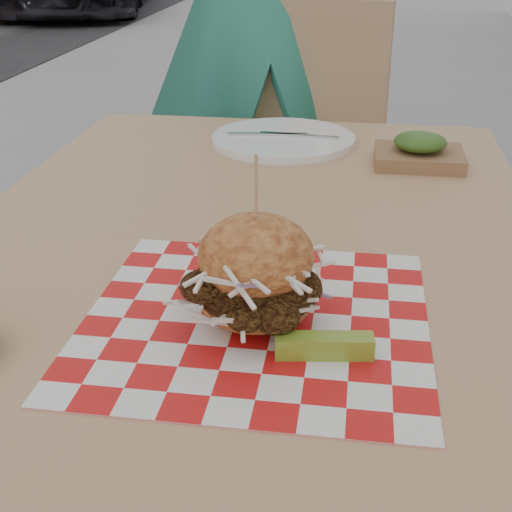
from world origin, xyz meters
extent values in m
plane|color=gray|center=(0.00, 0.00, 0.00)|extent=(80.00, 80.00, 0.00)
cube|color=tan|center=(0.06, -0.29, 0.73)|extent=(0.80, 1.20, 0.04)
cylinder|color=#333338|center=(-0.28, 0.25, 0.35)|extent=(0.05, 0.05, 0.71)
cylinder|color=#333338|center=(0.40, 0.25, 0.35)|extent=(0.05, 0.05, 0.71)
cube|color=tan|center=(0.06, 0.55, 0.45)|extent=(0.49, 0.49, 0.04)
cube|color=tan|center=(0.09, 0.75, 0.70)|extent=(0.42, 0.11, 0.50)
cylinder|color=#333338|center=(-0.15, 0.41, 0.21)|extent=(0.03, 0.03, 0.43)
cylinder|color=#333338|center=(0.21, 0.34, 0.21)|extent=(0.03, 0.03, 0.43)
cylinder|color=#333338|center=(-0.09, 0.76, 0.21)|extent=(0.03, 0.03, 0.43)
cylinder|color=#333338|center=(0.27, 0.70, 0.21)|extent=(0.03, 0.03, 0.43)
cube|color=red|center=(0.11, -0.51, 0.75)|extent=(0.36, 0.36, 0.00)
ellipsoid|color=#C67738|center=(0.11, -0.51, 0.77)|extent=(0.12, 0.12, 0.04)
ellipsoid|color=brown|center=(0.11, -0.51, 0.79)|extent=(0.13, 0.12, 0.06)
ellipsoid|color=#C67738|center=(0.11, -0.51, 0.83)|extent=(0.12, 0.12, 0.08)
cylinder|color=tan|center=(0.11, -0.51, 0.89)|extent=(0.00, 0.00, 0.09)
cube|color=olive|center=(0.18, -0.57, 0.76)|extent=(0.10, 0.03, 0.02)
cylinder|color=white|center=(0.06, 0.14, 0.76)|extent=(0.27, 0.27, 0.01)
cube|color=silver|center=(0.03, 0.14, 0.77)|extent=(0.15, 0.03, 0.00)
cube|color=silver|center=(0.09, 0.14, 0.77)|extent=(0.15, 0.03, 0.00)
cube|color=brown|center=(0.31, 0.05, 0.76)|extent=(0.15, 0.12, 0.02)
ellipsoid|color=#1B4513|center=(0.31, 0.05, 0.79)|extent=(0.09, 0.09, 0.03)
camera|label=1|loc=(0.20, -1.15, 1.14)|focal=50.00mm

